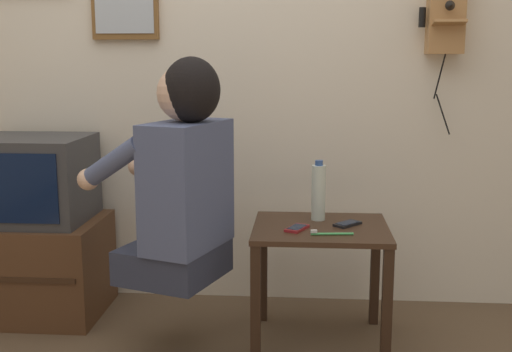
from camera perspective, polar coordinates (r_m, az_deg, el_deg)
name	(u,v)px	position (r m, az deg, el deg)	size (l,w,h in m)	color
wall_back	(211,46)	(3.21, -3.98, 11.41)	(6.80, 0.05, 2.55)	silver
side_table	(320,249)	(2.75, 5.73, -6.47)	(0.57, 0.49, 0.52)	#382316
person	(182,176)	(2.59, -6.61, -0.04)	(0.61, 0.55, 0.91)	#2D3347
tv_stand	(35,267)	(3.29, -19.08, -7.62)	(0.66, 0.51, 0.46)	#51331E
television	(32,179)	(3.19, -19.27, -0.24)	(0.52, 0.46, 0.40)	#38383A
wall_phone_antique	(446,12)	(3.17, 16.52, 13.79)	(0.20, 0.18, 0.79)	#AD7A47
cell_phone_held	(297,228)	(2.66, 3.66, -4.64)	(0.11, 0.14, 0.01)	maroon
cell_phone_spare	(347,224)	(2.75, 8.13, -4.23)	(0.13, 0.13, 0.01)	black
water_bottle	(319,192)	(2.80, 5.58, -1.42)	(0.06, 0.06, 0.26)	silver
toothbrush	(329,233)	(2.59, 6.50, -5.09)	(0.17, 0.03, 0.02)	#4CBF66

